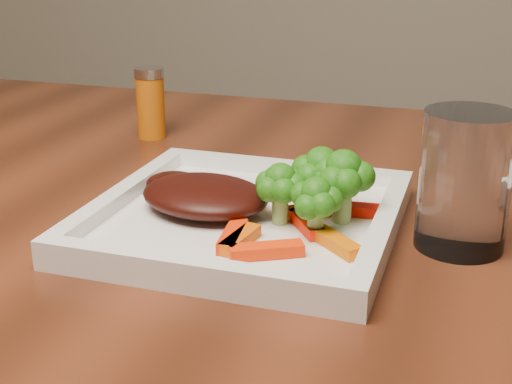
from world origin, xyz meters
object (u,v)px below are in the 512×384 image
(spice_shaker, at_px, (151,103))
(steak, at_px, (205,196))
(plate, at_px, (246,222))
(drinking_glass, at_px, (465,181))

(spice_shaker, bearing_deg, steak, -54.69)
(plate, relative_size, steak, 2.17)
(plate, relative_size, spice_shaker, 2.93)
(steak, xyz_separation_m, drinking_glass, (0.23, 0.02, 0.03))
(steak, height_order, drinking_glass, drinking_glass)
(steak, height_order, spice_shaker, spice_shaker)
(plate, xyz_separation_m, steak, (-0.04, 0.00, 0.02))
(plate, bearing_deg, steak, 177.50)
(drinking_glass, bearing_deg, steak, -175.30)
(spice_shaker, relative_size, drinking_glass, 0.77)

